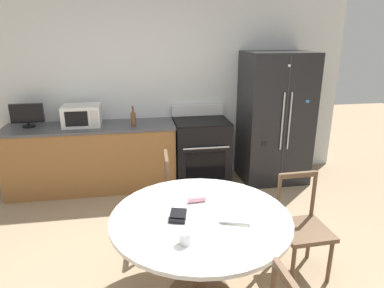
{
  "coord_description": "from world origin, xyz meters",
  "views": [
    {
      "loc": [
        -0.48,
        -2.25,
        2.09
      ],
      "look_at": [
        0.09,
        1.15,
        0.95
      ],
      "focal_mm": 32.0,
      "sensor_mm": 36.0,
      "label": 1
    }
  ],
  "objects_px": {
    "counter_bottle": "(133,119)",
    "candle_glass": "(185,239)",
    "oven_range": "(201,151)",
    "countertop_tv": "(27,114)",
    "dining_chair_right": "(302,228)",
    "dining_chair_far": "(182,196)",
    "microwave": "(82,115)",
    "refrigerator": "(275,118)",
    "wallet": "(178,216)"
  },
  "relations": [
    {
      "from": "counter_bottle",
      "to": "candle_glass",
      "type": "height_order",
      "value": "counter_bottle"
    },
    {
      "from": "oven_range",
      "to": "countertop_tv",
      "type": "xyz_separation_m",
      "value": [
        -2.28,
        0.1,
        0.6
      ]
    },
    {
      "from": "counter_bottle",
      "to": "dining_chair_right",
      "type": "bearing_deg",
      "value": -54.16
    },
    {
      "from": "dining_chair_right",
      "to": "dining_chair_far",
      "type": "xyz_separation_m",
      "value": [
        -0.96,
        0.79,
        0.0
      ]
    },
    {
      "from": "oven_range",
      "to": "candle_glass",
      "type": "height_order",
      "value": "oven_range"
    },
    {
      "from": "microwave",
      "to": "candle_glass",
      "type": "bearing_deg",
      "value": -69.64
    },
    {
      "from": "refrigerator",
      "to": "microwave",
      "type": "bearing_deg",
      "value": 177.78
    },
    {
      "from": "candle_glass",
      "to": "wallet",
      "type": "distance_m",
      "value": 0.31
    },
    {
      "from": "wallet",
      "to": "candle_glass",
      "type": "bearing_deg",
      "value": -88.28
    },
    {
      "from": "wallet",
      "to": "microwave",
      "type": "bearing_deg",
      "value": 112.58
    },
    {
      "from": "counter_bottle",
      "to": "wallet",
      "type": "distance_m",
      "value": 2.23
    },
    {
      "from": "dining_chair_right",
      "to": "candle_glass",
      "type": "distance_m",
      "value": 1.28
    },
    {
      "from": "counter_bottle",
      "to": "dining_chair_right",
      "type": "relative_size",
      "value": 0.29
    },
    {
      "from": "microwave",
      "to": "candle_glass",
      "type": "relative_size",
      "value": 5.56
    },
    {
      "from": "countertop_tv",
      "to": "candle_glass",
      "type": "height_order",
      "value": "countertop_tv"
    },
    {
      "from": "refrigerator",
      "to": "counter_bottle",
      "type": "height_order",
      "value": "refrigerator"
    },
    {
      "from": "counter_bottle",
      "to": "wallet",
      "type": "bearing_deg",
      "value": -81.99
    },
    {
      "from": "oven_range",
      "to": "microwave",
      "type": "height_order",
      "value": "microwave"
    },
    {
      "from": "counter_bottle",
      "to": "dining_chair_far",
      "type": "bearing_deg",
      "value": -68.32
    },
    {
      "from": "microwave",
      "to": "wallet",
      "type": "height_order",
      "value": "microwave"
    },
    {
      "from": "countertop_tv",
      "to": "dining_chair_right",
      "type": "bearing_deg",
      "value": -37.92
    },
    {
      "from": "refrigerator",
      "to": "microwave",
      "type": "distance_m",
      "value": 2.65
    },
    {
      "from": "refrigerator",
      "to": "dining_chair_far",
      "type": "relative_size",
      "value": 2.03
    },
    {
      "from": "microwave",
      "to": "dining_chair_far",
      "type": "xyz_separation_m",
      "value": [
        1.14,
        -1.34,
        -0.6
      ]
    },
    {
      "from": "dining_chair_far",
      "to": "wallet",
      "type": "relative_size",
      "value": 5.79
    },
    {
      "from": "countertop_tv",
      "to": "counter_bottle",
      "type": "relative_size",
      "value": 1.57
    },
    {
      "from": "counter_bottle",
      "to": "dining_chair_right",
      "type": "xyz_separation_m",
      "value": [
        1.44,
        -1.99,
        -0.56
      ]
    },
    {
      "from": "microwave",
      "to": "dining_chair_far",
      "type": "distance_m",
      "value": 1.86
    },
    {
      "from": "countertop_tv",
      "to": "wallet",
      "type": "bearing_deg",
      "value": -55.06
    },
    {
      "from": "refrigerator",
      "to": "wallet",
      "type": "xyz_separation_m",
      "value": [
        -1.67,
        -2.24,
        -0.14
      ]
    },
    {
      "from": "oven_range",
      "to": "dining_chair_right",
      "type": "bearing_deg",
      "value": -76.22
    },
    {
      "from": "oven_range",
      "to": "dining_chair_right",
      "type": "height_order",
      "value": "oven_range"
    },
    {
      "from": "candle_glass",
      "to": "wallet",
      "type": "bearing_deg",
      "value": 91.72
    },
    {
      "from": "oven_range",
      "to": "candle_glass",
      "type": "distance_m",
      "value": 2.68
    },
    {
      "from": "oven_range",
      "to": "microwave",
      "type": "distance_m",
      "value": 1.69
    },
    {
      "from": "dining_chair_far",
      "to": "wallet",
      "type": "bearing_deg",
      "value": -6.58
    },
    {
      "from": "microwave",
      "to": "countertop_tv",
      "type": "relative_size",
      "value": 1.18
    },
    {
      "from": "dining_chair_right",
      "to": "refrigerator",
      "type": "bearing_deg",
      "value": -106.96
    },
    {
      "from": "microwave",
      "to": "candle_glass",
      "type": "distance_m",
      "value": 2.84
    },
    {
      "from": "dining_chair_far",
      "to": "candle_glass",
      "type": "distance_m",
      "value": 1.36
    },
    {
      "from": "refrigerator",
      "to": "candle_glass",
      "type": "bearing_deg",
      "value": -123.16
    },
    {
      "from": "oven_range",
      "to": "candle_glass",
      "type": "xyz_separation_m",
      "value": [
        -0.61,
        -2.59,
        0.32
      ]
    },
    {
      "from": "refrigerator",
      "to": "counter_bottle",
      "type": "bearing_deg",
      "value": -178.75
    },
    {
      "from": "dining_chair_right",
      "to": "microwave",
      "type": "bearing_deg",
      "value": -47.48
    },
    {
      "from": "dining_chair_right",
      "to": "counter_bottle",
      "type": "bearing_deg",
      "value": -56.18
    },
    {
      "from": "countertop_tv",
      "to": "dining_chair_right",
      "type": "relative_size",
      "value": 0.45
    },
    {
      "from": "refrigerator",
      "to": "dining_chair_far",
      "type": "bearing_deg",
      "value": -140.5
    },
    {
      "from": "counter_bottle",
      "to": "wallet",
      "type": "height_order",
      "value": "counter_bottle"
    },
    {
      "from": "counter_bottle",
      "to": "dining_chair_right",
      "type": "distance_m",
      "value": 2.52
    },
    {
      "from": "microwave",
      "to": "oven_range",
      "type": "bearing_deg",
      "value": -2.14
    }
  ]
}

